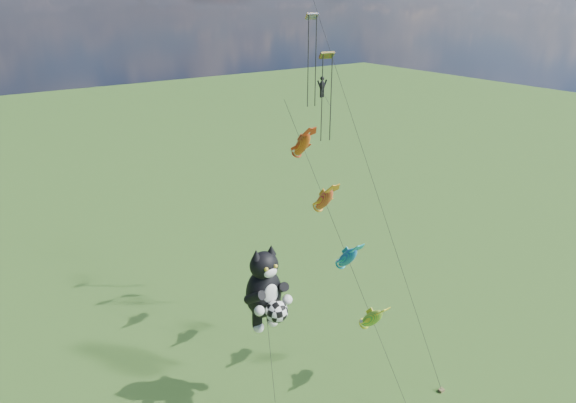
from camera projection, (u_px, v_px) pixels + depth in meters
cat_kite_rig at (266, 290)px, 31.72m from camera, size 3.03×4.37×11.80m
fish_windsock_rig at (336, 229)px, 35.46m from camera, size 1.12×15.97×19.19m
parafoil_rig at (325, 84)px, 38.48m from camera, size 1.97×17.53×26.63m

